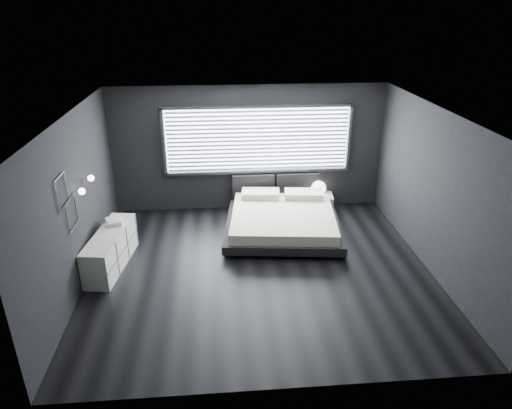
{
  "coord_description": "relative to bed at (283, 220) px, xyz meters",
  "views": [
    {
      "loc": [
        -0.67,
        -6.93,
        4.4
      ],
      "look_at": [
        0.0,
        0.85,
        0.9
      ],
      "focal_mm": 32.0,
      "sensor_mm": 36.0,
      "label": 1
    }
  ],
  "objects": [
    {
      "name": "sconce_far",
      "position": [
        -3.48,
        -0.77,
        1.32
      ],
      "size": [
        0.18,
        0.11,
        0.11
      ],
      "color": "silver",
      "rests_on": "ground"
    },
    {
      "name": "nightstand",
      "position": [
        1.0,
        1.08,
        -0.11
      ],
      "size": [
        0.65,
        0.56,
        0.34
      ],
      "primitive_type": "cube",
      "rotation": [
        0.0,
        0.0,
        -0.12
      ],
      "color": "white",
      "rests_on": "ground"
    },
    {
      "name": "wall_art_lower",
      "position": [
        -3.58,
        -1.72,
        1.1
      ],
      "size": [
        0.01,
        0.48,
        0.48
      ],
      "color": "#47474C",
      "rests_on": "ground"
    },
    {
      "name": "book_stack",
      "position": [
        -3.24,
        -0.64,
        0.42
      ],
      "size": [
        0.37,
        0.43,
        0.08
      ],
      "color": "white",
      "rests_on": "dresser"
    },
    {
      "name": "wall_art_upper",
      "position": [
        -3.58,
        -1.97,
        1.57
      ],
      "size": [
        0.01,
        0.48,
        0.48
      ],
      "color": "#47474C",
      "rests_on": "ground"
    },
    {
      "name": "sconce_near",
      "position": [
        -3.48,
        -1.37,
        1.32
      ],
      "size": [
        0.18,
        0.11,
        0.11
      ],
      "color": "silver",
      "rests_on": "ground"
    },
    {
      "name": "headboard",
      "position": [
        -0.0,
        1.22,
        0.29
      ],
      "size": [
        1.96,
        0.16,
        0.52
      ],
      "color": "black",
      "rests_on": "ground"
    },
    {
      "name": "window",
      "position": [
        -0.4,
        1.28,
        1.33
      ],
      "size": [
        4.14,
        0.09,
        1.52
      ],
      "color": "white",
      "rests_on": "ground"
    },
    {
      "name": "bed",
      "position": [
        0.0,
        0.0,
        0.0
      ],
      "size": [
        2.54,
        2.45,
        0.6
      ],
      "color": "black",
      "rests_on": "ground"
    },
    {
      "name": "orb_lamp",
      "position": [
        0.97,
        1.08,
        0.23
      ],
      "size": [
        0.33,
        0.33,
        0.33
      ],
      "primitive_type": "sphere",
      "color": "white",
      "rests_on": "nightstand"
    },
    {
      "name": "room",
      "position": [
        -0.6,
        -1.42,
        1.12
      ],
      "size": [
        6.04,
        6.0,
        2.8
      ],
      "color": "black",
      "rests_on": "ground"
    },
    {
      "name": "dresser",
      "position": [
        -3.25,
        -1.04,
        0.05
      ],
      "size": [
        0.69,
        1.7,
        0.66
      ],
      "color": "white",
      "rests_on": "ground"
    }
  ]
}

